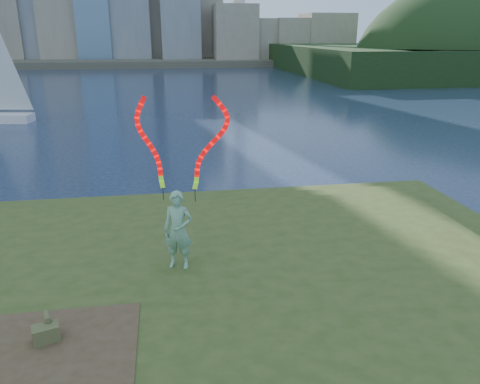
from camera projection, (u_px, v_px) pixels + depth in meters
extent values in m
plane|color=#19263F|center=(171.00, 292.00, 11.18)|extent=(320.00, 320.00, 0.00)
cube|color=#384719|center=(173.00, 354.00, 8.79)|extent=(20.00, 18.00, 0.30)
cube|color=#384719|center=(172.00, 333.00, 8.99)|extent=(17.00, 15.00, 0.30)
cube|color=#384719|center=(171.00, 316.00, 9.10)|extent=(14.00, 12.00, 0.30)
cube|color=#47331E|center=(36.00, 361.00, 7.59)|extent=(3.20, 3.00, 0.02)
cube|color=#4E4939|center=(161.00, 59.00, 99.74)|extent=(320.00, 40.00, 1.20)
imported|color=#1C6E3A|center=(178.00, 230.00, 10.41)|extent=(0.75, 0.60, 1.80)
cylinder|color=black|center=(163.00, 194.00, 10.31)|extent=(0.02, 0.02, 0.30)
cylinder|color=black|center=(195.00, 195.00, 10.22)|extent=(0.02, 0.02, 0.30)
cube|color=#434723|center=(46.00, 334.00, 8.05)|extent=(0.51, 0.41, 0.31)
cylinder|color=#434723|center=(47.00, 317.00, 8.18)|extent=(0.19, 0.31, 0.10)
cube|color=white|center=(0.00, 118.00, 32.30)|extent=(4.59, 2.17, 0.62)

